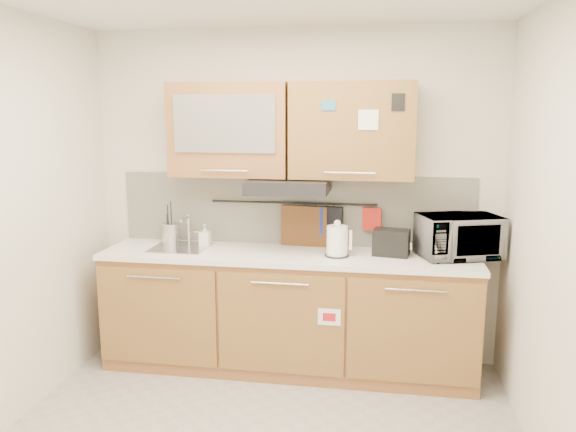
% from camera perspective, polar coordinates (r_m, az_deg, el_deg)
% --- Properties ---
extents(wall_back, '(3.20, 0.00, 3.20)m').
position_cam_1_polar(wall_back, '(4.45, 0.59, 1.95)').
color(wall_back, silver).
rests_on(wall_back, ground).
extents(wall_right, '(0.00, 3.00, 3.00)m').
position_cam_1_polar(wall_right, '(3.07, 26.73, -3.08)').
color(wall_right, silver).
rests_on(wall_right, ground).
extents(base_cabinet, '(2.80, 0.64, 0.88)m').
position_cam_1_polar(base_cabinet, '(4.39, -0.06, -10.29)').
color(base_cabinet, '#A46B3A').
rests_on(base_cabinet, floor).
extents(countertop, '(2.82, 0.62, 0.04)m').
position_cam_1_polar(countertop, '(4.23, -0.07, -4.03)').
color(countertop, white).
rests_on(countertop, base_cabinet).
extents(backsplash, '(2.80, 0.02, 0.56)m').
position_cam_1_polar(backsplash, '(4.46, 0.56, 0.65)').
color(backsplash, silver).
rests_on(backsplash, countertop).
extents(upper_cabinets, '(1.82, 0.37, 0.70)m').
position_cam_1_polar(upper_cabinets, '(4.23, 0.16, 8.71)').
color(upper_cabinets, '#A46B3A').
rests_on(upper_cabinets, wall_back).
extents(range_hood, '(0.60, 0.46, 0.10)m').
position_cam_1_polar(range_hood, '(4.19, 0.07, 3.07)').
color(range_hood, black).
rests_on(range_hood, upper_cabinets).
extents(sink, '(0.42, 0.40, 0.26)m').
position_cam_1_polar(sink, '(4.46, -10.87, -3.15)').
color(sink, silver).
rests_on(sink, countertop).
extents(utensil_rail, '(1.30, 0.02, 0.02)m').
position_cam_1_polar(utensil_rail, '(4.41, 0.49, 1.34)').
color(utensil_rail, black).
rests_on(utensil_rail, backsplash).
extents(utensil_crock, '(0.16, 0.16, 0.34)m').
position_cam_1_polar(utensil_crock, '(4.59, -11.83, -1.74)').
color(utensil_crock, '#AFAFB4').
rests_on(utensil_crock, countertop).
extents(kettle, '(0.20, 0.17, 0.27)m').
position_cam_1_polar(kettle, '(4.12, 5.03, -2.64)').
color(kettle, white).
rests_on(kettle, countertop).
extents(toaster, '(0.28, 0.19, 0.20)m').
position_cam_1_polar(toaster, '(4.20, 10.45, -2.64)').
color(toaster, black).
rests_on(toaster, countertop).
extents(microwave, '(0.65, 0.54, 0.31)m').
position_cam_1_polar(microwave, '(4.26, 16.95, -1.98)').
color(microwave, '#999999').
rests_on(microwave, countertop).
extents(soap_bottle, '(0.08, 0.08, 0.18)m').
position_cam_1_polar(soap_bottle, '(4.46, -8.43, -1.98)').
color(soap_bottle, '#999999').
rests_on(soap_bottle, countertop).
extents(cutting_board, '(0.37, 0.06, 0.45)m').
position_cam_1_polar(cutting_board, '(4.43, 1.61, -1.88)').
color(cutting_board, brown).
rests_on(cutting_board, utensil_rail).
extents(oven_mitt, '(0.14, 0.06, 0.22)m').
position_cam_1_polar(oven_mitt, '(4.40, 2.77, -0.43)').
color(oven_mitt, navy).
rests_on(oven_mitt, utensil_rail).
extents(dark_pouch, '(0.16, 0.07, 0.24)m').
position_cam_1_polar(dark_pouch, '(4.38, 4.59, -0.60)').
color(dark_pouch, black).
rests_on(dark_pouch, utensil_rail).
extents(pot_holder, '(0.14, 0.04, 0.17)m').
position_cam_1_polar(pot_holder, '(4.36, 8.52, -0.31)').
color(pot_holder, '#B12117').
rests_on(pot_holder, utensil_rail).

